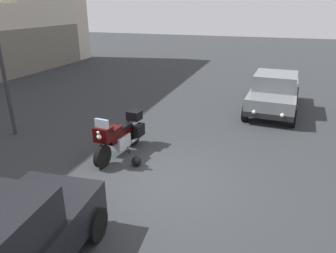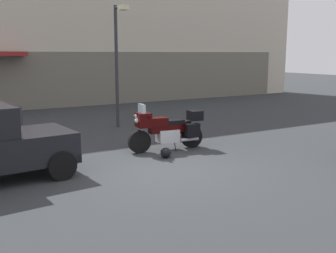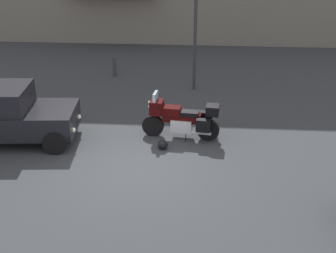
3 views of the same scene
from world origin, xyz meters
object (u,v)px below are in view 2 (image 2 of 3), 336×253
at_px(motorcycle, 168,129).
at_px(streetlamp_curbside, 118,53).
at_px(bollard_curbside, 20,117).
at_px(helmet, 166,153).

distance_m(motorcycle, streetlamp_curbside, 4.53).
bearing_deg(streetlamp_curbside, bollard_curbside, 155.79).
bearing_deg(streetlamp_curbside, helmet, -99.16).
bearing_deg(helmet, bollard_curbside, 111.83).
relative_size(helmet, bollard_curbside, 0.33).
bearing_deg(motorcycle, helmet, 62.51).
relative_size(streetlamp_curbside, bollard_curbside, 5.22).
bearing_deg(bollard_curbside, streetlamp_curbside, -24.21).
relative_size(motorcycle, bollard_curbside, 2.67).
bearing_deg(bollard_curbside, motorcycle, -61.38).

